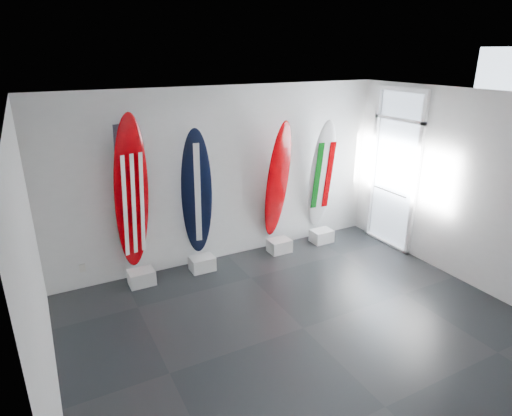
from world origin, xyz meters
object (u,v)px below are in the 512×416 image
surfboard_usa (132,195)px  surfboard_swiss (278,181)px  surfboard_italy (322,176)px  surfboard_navy (197,194)px

surfboard_usa → surfboard_swiss: size_ratio=1.12×
surfboard_swiss → surfboard_italy: bearing=-10.5°
surfboard_swiss → surfboard_italy: 0.96m
surfboard_navy → surfboard_italy: bearing=13.8°
surfboard_usa → surfboard_navy: bearing=-15.6°
surfboard_navy → surfboard_swiss: (1.52, 0.00, 0.00)m
surfboard_navy → surfboard_italy: (2.48, 0.00, -0.02)m
surfboard_usa → surfboard_italy: size_ratio=1.15×
surfboard_navy → surfboard_swiss: 1.52m
surfboard_swiss → surfboard_navy: bearing=169.5°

